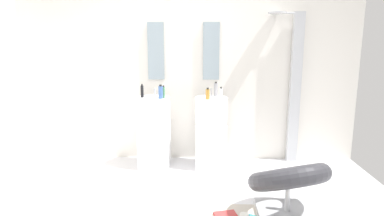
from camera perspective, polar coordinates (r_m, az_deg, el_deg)
ground_plane at (r=3.43m, az=-2.95°, el=-17.96°), size 4.80×3.60×0.04m
rear_partition at (r=4.65m, az=-1.42°, el=6.91°), size 4.80×0.10×2.60m
pedestal_sink_left at (r=4.46m, az=-6.52°, el=-3.96°), size 0.43×0.43×1.05m
pedestal_sink_right at (r=4.41m, az=3.28°, el=-4.07°), size 0.43×0.43×1.05m
vanity_mirror_left at (r=4.61m, az=-6.25°, el=9.74°), size 0.22×0.03×0.77m
vanity_mirror_right at (r=4.57m, az=3.34°, el=9.77°), size 0.22×0.03×0.77m
shower_column at (r=4.71m, az=17.24°, el=3.77°), size 0.49×0.24×2.05m
lounge_chair at (r=3.34m, az=16.31°, el=-12.20°), size 1.02×1.03×0.65m
soap_bottle_black at (r=4.35m, az=-8.61°, el=2.87°), size 0.04×0.04×0.17m
soap_bottle_grey at (r=4.39m, az=4.13°, el=3.20°), size 0.05×0.05×0.19m
soap_bottle_green at (r=4.27m, az=-4.92°, el=2.74°), size 0.04×0.04×0.16m
soap_bottle_amber at (r=4.16m, az=2.72°, el=2.43°), size 0.05×0.05×0.14m
soap_bottle_blue at (r=4.23m, az=-5.44°, el=2.75°), size 0.06×0.06×0.18m
soap_bottle_white at (r=4.21m, az=5.03°, el=2.55°), size 0.04×0.04×0.15m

